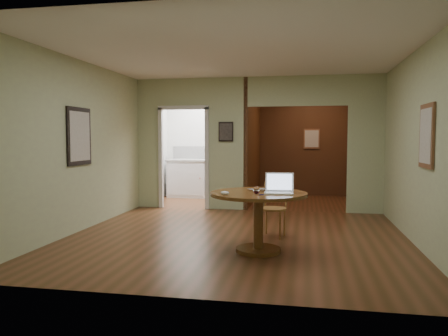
% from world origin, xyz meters
% --- Properties ---
extents(floor, '(5.00, 5.00, 0.00)m').
position_xyz_m(floor, '(0.00, 0.00, 0.00)').
color(floor, '#482C14').
rests_on(floor, ground).
extents(room_shell, '(5.20, 7.50, 5.00)m').
position_xyz_m(room_shell, '(-0.47, 3.10, 1.29)').
color(room_shell, white).
rests_on(room_shell, ground).
extents(dining_table, '(1.24, 1.24, 0.78)m').
position_xyz_m(dining_table, '(0.41, -0.74, 0.58)').
color(dining_table, brown).
rests_on(dining_table, ground).
extents(chair, '(0.46, 0.46, 0.93)m').
position_xyz_m(chair, '(0.55, 0.21, 0.52)').
color(chair, '#A06738').
rests_on(chair, ground).
extents(open_laptop, '(0.38, 0.33, 0.25)m').
position_xyz_m(open_laptop, '(0.68, -0.78, 0.84)').
color(open_laptop, white).
rests_on(open_laptop, dining_table).
extents(closed_laptop, '(0.39, 0.35, 0.03)m').
position_xyz_m(closed_laptop, '(0.44, -0.58, 0.79)').
color(closed_laptop, '#BDBCC1').
rests_on(closed_laptop, dining_table).
extents(mouse, '(0.12, 0.09, 0.05)m').
position_xyz_m(mouse, '(0.03, -1.06, 0.80)').
color(mouse, white).
rests_on(mouse, dining_table).
extents(wine_glass, '(0.09, 0.09, 0.10)m').
position_xyz_m(wine_glass, '(0.40, -0.88, 0.83)').
color(wine_glass, white).
rests_on(wine_glass, dining_table).
extents(pen, '(0.11, 0.11, 0.01)m').
position_xyz_m(pen, '(0.50, -0.97, 0.78)').
color(pen, '#0D0E5E').
rests_on(pen, dining_table).
extents(kitchen_cabinet, '(2.06, 0.60, 0.94)m').
position_xyz_m(kitchen_cabinet, '(-1.35, 4.20, 0.47)').
color(kitchen_cabinet, silver).
rests_on(kitchen_cabinet, ground).
extents(grocery_bag, '(0.36, 0.33, 0.32)m').
position_xyz_m(grocery_bag, '(-1.14, 4.20, 1.10)').
color(grocery_bag, '#C6AD91').
rests_on(grocery_bag, kitchen_cabinet).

